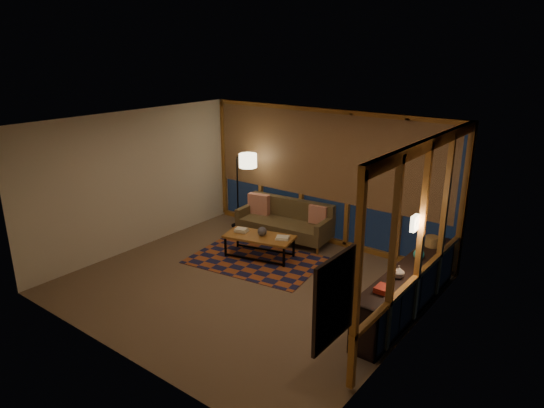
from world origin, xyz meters
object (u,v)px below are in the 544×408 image
Objects in this scene: sofa at (285,221)px; bookshelf at (408,289)px; coffee_table at (260,246)px; floor_lamp at (238,189)px.

sofa reaches higher than bookshelf.
bookshelf is at bearing -17.90° from coffee_table.
sofa is 3.37m from bookshelf.
floor_lamp is (-1.43, 1.02, 0.64)m from coffee_table.
coffee_table is 3.01m from bookshelf.
floor_lamp is 4.62m from bookshelf.
sofa is 1.49× the size of coffee_table.
sofa is 1.36m from floor_lamp.
bookshelf is (4.43, -1.23, -0.49)m from floor_lamp.
floor_lamp is at bearing 130.44° from coffee_table.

